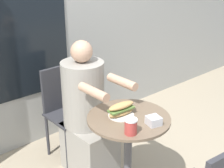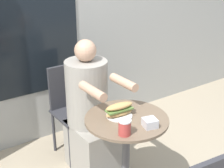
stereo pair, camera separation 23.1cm
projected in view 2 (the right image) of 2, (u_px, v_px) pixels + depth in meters
storefront_wall at (48, 2)px, 2.94m from camera, size 8.00×0.09×2.80m
cafe_table at (126, 142)px, 2.32m from camera, size 0.61×0.61×0.73m
diner_chair at (71, 102)px, 2.95m from camera, size 0.39×0.39×0.87m
seated_diner at (90, 117)px, 2.69m from camera, size 0.37×0.65×1.19m
sandwich_on_plate at (119, 110)px, 2.25m from camera, size 0.22×0.19×0.10m
drink_cup at (125, 127)px, 2.02m from camera, size 0.09×0.09×0.11m
napkin_box at (150, 123)px, 2.12m from camera, size 0.11×0.11×0.06m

